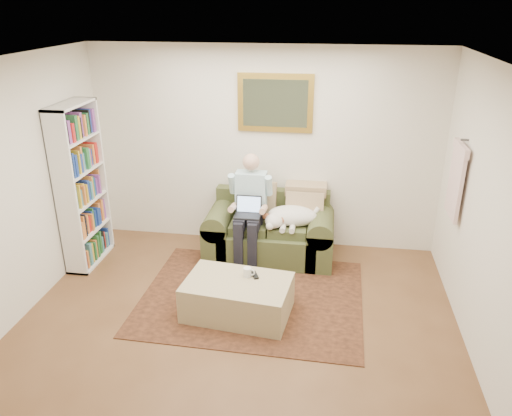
% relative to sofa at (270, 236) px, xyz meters
% --- Properties ---
extents(room_shell, '(4.51, 5.00, 2.61)m').
position_rel_sofa_xyz_m(room_shell, '(-0.14, -1.70, 1.02)').
color(room_shell, brown).
rests_on(room_shell, ground).
extents(rug, '(2.47, 1.99, 0.01)m').
position_rel_sofa_xyz_m(rug, '(-0.07, -1.01, -0.27)').
color(rug, black).
rests_on(rug, room_shell).
extents(sofa, '(1.61, 0.82, 0.97)m').
position_rel_sofa_xyz_m(sofa, '(0.00, 0.00, 0.00)').
color(sofa, brown).
rests_on(sofa, room_shell).
extents(seated_man, '(0.53, 0.76, 1.36)m').
position_rel_sofa_xyz_m(seated_man, '(-0.24, -0.15, 0.40)').
color(seated_man, '#8CCCD8').
rests_on(seated_man, sofa).
extents(laptop, '(0.31, 0.25, 0.23)m').
position_rel_sofa_xyz_m(laptop, '(-0.24, -0.21, 0.43)').
color(laptop, black).
rests_on(laptop, seated_man).
extents(sleeping_dog, '(0.66, 0.42, 0.25)m').
position_rel_sofa_xyz_m(sleeping_dog, '(0.29, -0.08, 0.34)').
color(sleeping_dog, white).
rests_on(sleeping_dog, sofa).
extents(ottoman, '(1.15, 0.80, 0.39)m').
position_rel_sofa_xyz_m(ottoman, '(-0.17, -1.34, -0.08)').
color(ottoman, tan).
rests_on(ottoman, room_shell).
extents(coffee_mug, '(0.08, 0.08, 0.10)m').
position_rel_sofa_xyz_m(coffee_mug, '(-0.08, -1.23, 0.16)').
color(coffee_mug, white).
rests_on(coffee_mug, ottoman).
extents(tv_remote, '(0.11, 0.16, 0.02)m').
position_rel_sofa_xyz_m(tv_remote, '(-0.01, -1.21, 0.12)').
color(tv_remote, black).
rests_on(tv_remote, ottoman).
extents(bookshelf, '(0.28, 0.80, 2.00)m').
position_rel_sofa_xyz_m(bookshelf, '(-2.24, -0.46, 0.72)').
color(bookshelf, white).
rests_on(bookshelf, room_shell).
extents(wall_mirror, '(0.94, 0.04, 0.72)m').
position_rel_sofa_xyz_m(wall_mirror, '(0.00, 0.41, 1.62)').
color(wall_mirror, gold).
rests_on(wall_mirror, room_shell).
extents(hanging_shirt, '(0.06, 0.52, 0.90)m').
position_rel_sofa_xyz_m(hanging_shirt, '(2.05, -0.46, 1.07)').
color(hanging_shirt, beige).
rests_on(hanging_shirt, room_shell).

